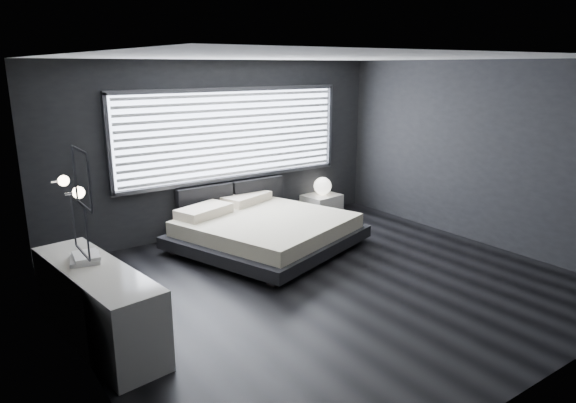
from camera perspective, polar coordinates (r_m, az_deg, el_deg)
room at (r=6.28m, az=4.47°, el=2.78°), size 6.04×6.00×2.80m
window at (r=8.56m, az=-6.06°, el=7.42°), size 4.14×0.09×1.52m
headboard at (r=8.66m, az=-6.24°, el=0.49°), size 1.96×0.16×0.52m
sconce_near at (r=5.01m, az=-22.28°, el=0.93°), size 0.18×0.11×0.11m
sconce_far at (r=5.59m, az=-23.70°, el=2.13°), size 0.18×0.11×0.11m
wall_art_upper at (r=4.37m, az=-21.94°, el=2.40°), size 0.01×0.48×0.48m
wall_art_lower at (r=4.72m, az=-22.11°, el=-2.66°), size 0.01×0.48×0.48m
bed at (r=7.87m, az=-2.57°, el=-3.07°), size 3.00×2.93×0.62m
nightstand at (r=9.63m, az=3.75°, el=-0.33°), size 0.70×0.61×0.37m
orb_lamp at (r=9.57m, az=3.86°, el=1.73°), size 0.33×0.33×0.33m
dresser at (r=5.57m, az=-20.36°, el=-10.67°), size 0.82×2.04×0.79m
book_stack at (r=5.61m, az=-21.59°, el=-5.81°), size 0.35×0.42×0.08m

